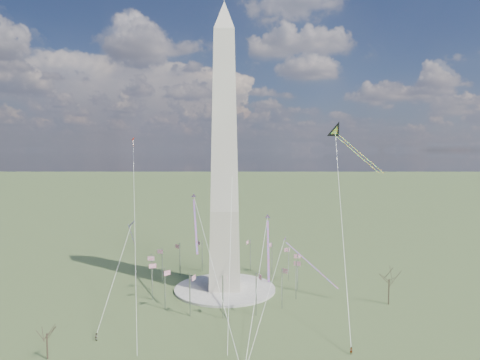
{
  "coord_description": "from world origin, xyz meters",
  "views": [
    {
      "loc": [
        3.63,
        -149.71,
        49.78
      ],
      "look_at": [
        5.38,
        0.0,
        39.38
      ],
      "focal_mm": 32.0,
      "sensor_mm": 36.0,
      "label": 1
    }
  ],
  "objects_px": {
    "washington_monument": "(225,156)",
    "person_west": "(96,337)",
    "tree_near": "(389,277)",
    "person_east": "(351,351)",
    "kite_delta_black": "(337,134)"
  },
  "relations": [
    {
      "from": "washington_monument",
      "to": "tree_near",
      "type": "distance_m",
      "value": 67.82
    },
    {
      "from": "washington_monument",
      "to": "person_east",
      "type": "bearing_deg",
      "value": -56.78
    },
    {
      "from": "washington_monument",
      "to": "kite_delta_black",
      "type": "bearing_deg",
      "value": 8.33
    },
    {
      "from": "kite_delta_black",
      "to": "washington_monument",
      "type": "bearing_deg",
      "value": -29.44
    },
    {
      "from": "washington_monument",
      "to": "person_west",
      "type": "distance_m",
      "value": 70.11
    },
    {
      "from": "tree_near",
      "to": "washington_monument",
      "type": "bearing_deg",
      "value": 164.14
    },
    {
      "from": "person_west",
      "to": "kite_delta_black",
      "type": "height_order",
      "value": "kite_delta_black"
    },
    {
      "from": "washington_monument",
      "to": "kite_delta_black",
      "type": "xyz_separation_m",
      "value": [
        40.93,
        6.0,
        7.93
      ]
    },
    {
      "from": "washington_monument",
      "to": "person_west",
      "type": "relative_size",
      "value": 50.58
    },
    {
      "from": "washington_monument",
      "to": "person_east",
      "type": "height_order",
      "value": "washington_monument"
    },
    {
      "from": "person_west",
      "to": "kite_delta_black",
      "type": "bearing_deg",
      "value": -105.34
    },
    {
      "from": "tree_near",
      "to": "person_east",
      "type": "relative_size",
      "value": 6.49
    },
    {
      "from": "kite_delta_black",
      "to": "tree_near",
      "type": "bearing_deg",
      "value": 82.58
    },
    {
      "from": "tree_near",
      "to": "kite_delta_black",
      "type": "bearing_deg",
      "value": 120.35
    },
    {
      "from": "tree_near",
      "to": "person_west",
      "type": "height_order",
      "value": "tree_near"
    }
  ]
}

